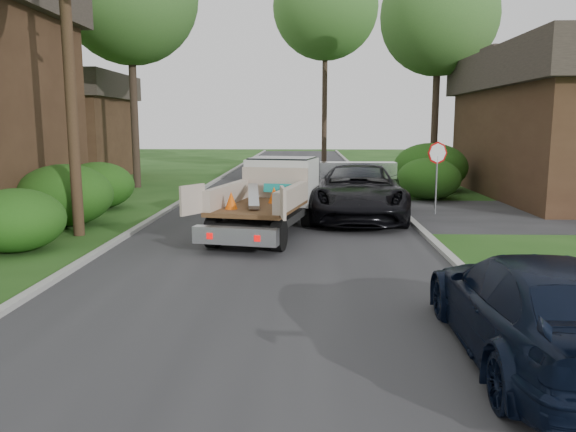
% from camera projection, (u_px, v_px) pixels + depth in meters
% --- Properties ---
extents(ground, '(120.00, 120.00, 0.00)m').
position_uv_depth(ground, '(262.00, 289.00, 10.47)').
color(ground, '#1D4313').
rests_on(ground, ground).
extents(road, '(8.00, 90.00, 0.02)m').
position_uv_depth(road, '(284.00, 209.00, 20.33)').
color(road, '#28282B').
rests_on(road, ground).
extents(curb_left, '(0.20, 90.00, 0.12)m').
position_uv_depth(curb_left, '(172.00, 207.00, 20.46)').
color(curb_left, '#9E9E99').
rests_on(curb_left, ground).
extents(curb_right, '(0.20, 90.00, 0.12)m').
position_uv_depth(curb_right, '(398.00, 208.00, 20.18)').
color(curb_right, '#9E9E99').
rests_on(curb_right, ground).
extents(stop_sign, '(0.71, 0.32, 2.48)m').
position_uv_depth(stop_sign, '(437.00, 163.00, 18.88)').
color(stop_sign, slate).
rests_on(stop_sign, ground).
extents(utility_pole, '(2.42, 1.25, 10.00)m').
position_uv_depth(utility_pole, '(68.00, 42.00, 14.74)').
color(utility_pole, '#382619').
rests_on(utility_pole, ground).
extents(house_left_far, '(7.56, 7.56, 6.00)m').
position_uv_depth(house_left_far, '(58.00, 124.00, 32.14)').
color(house_left_far, '#3B2618').
rests_on(house_left_far, ground).
extents(hedge_left_a, '(2.34, 2.34, 1.53)m').
position_uv_depth(hedge_left_a, '(16.00, 220.00, 13.52)').
color(hedge_left_a, '#11420F').
rests_on(hedge_left_a, ground).
extents(hedge_left_b, '(2.86, 2.86, 1.87)m').
position_uv_depth(hedge_left_b, '(65.00, 195.00, 16.95)').
color(hedge_left_b, '#11420F').
rests_on(hedge_left_b, ground).
extents(hedge_left_c, '(2.60, 2.60, 1.70)m').
position_uv_depth(hedge_left_c, '(98.00, 185.00, 20.43)').
color(hedge_left_c, '#11420F').
rests_on(hedge_left_c, ground).
extents(hedge_right_a, '(2.60, 2.60, 1.70)m').
position_uv_depth(hedge_right_a, '(429.00, 179.00, 22.95)').
color(hedge_right_a, '#11420F').
rests_on(hedge_right_a, ground).
extents(hedge_right_b, '(3.38, 3.38, 2.21)m').
position_uv_depth(hedge_right_b, '(430.00, 167.00, 25.85)').
color(hedge_right_b, '#11420F').
rests_on(hedge_right_b, ground).
extents(tree_right_far, '(6.00, 6.00, 11.50)m').
position_uv_depth(tree_right_far, '(439.00, 17.00, 28.57)').
color(tree_right_far, '#2D2119').
rests_on(tree_right_far, ground).
extents(tree_center_far, '(7.20, 7.20, 14.60)m').
position_uv_depth(tree_center_far, '(326.00, 7.00, 38.22)').
color(tree_center_far, '#2D2119').
rests_on(tree_center_far, ground).
extents(flatbed_truck, '(3.32, 5.77, 2.06)m').
position_uv_depth(flatbed_truck, '(274.00, 192.00, 16.15)').
color(flatbed_truck, black).
rests_on(flatbed_truck, ground).
extents(black_pickup, '(3.41, 6.57, 1.77)m').
position_uv_depth(black_pickup, '(359.00, 191.00, 18.35)').
color(black_pickup, black).
rests_on(black_pickup, ground).
extents(navy_suv, '(2.09, 4.94, 1.42)m').
position_uv_depth(navy_suv, '(537.00, 309.00, 7.19)').
color(navy_suv, black).
rests_on(navy_suv, ground).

